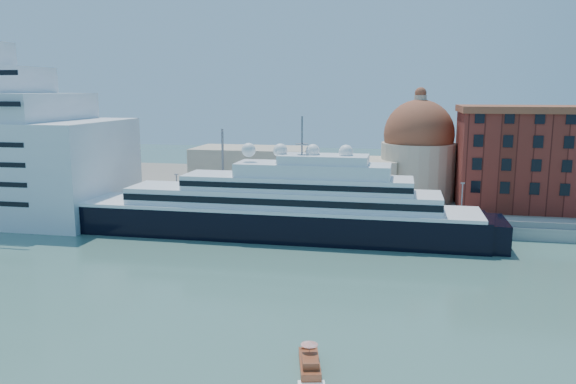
# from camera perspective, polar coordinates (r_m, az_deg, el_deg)

# --- Properties ---
(ground) EXTENTS (400.00, 400.00, 0.00)m
(ground) POSITION_cam_1_polar(r_m,az_deg,el_deg) (89.23, -0.69, -8.41)
(ground) COLOR #375F56
(ground) RESTS_ON ground
(quay) EXTENTS (180.00, 10.00, 2.50)m
(quay) POSITION_cam_1_polar(r_m,az_deg,el_deg) (121.12, 2.68, -2.79)
(quay) COLOR gray
(quay) RESTS_ON ground
(land) EXTENTS (260.00, 72.00, 2.00)m
(land) POSITION_cam_1_polar(r_m,az_deg,el_deg) (161.03, 4.90, 0.36)
(land) COLOR slate
(land) RESTS_ON ground
(quay_fence) EXTENTS (180.00, 0.10, 1.20)m
(quay_fence) POSITION_cam_1_polar(r_m,az_deg,el_deg) (116.37, 2.35, -2.39)
(quay_fence) COLOR slate
(quay_fence) RESTS_ON quay
(superyacht) EXTENTS (93.11, 12.91, 27.83)m
(superyacht) POSITION_cam_1_polar(r_m,az_deg,el_deg) (111.72, -3.10, -2.04)
(superyacht) COLOR black
(superyacht) RESTS_ON ground
(service_barge) EXTENTS (12.68, 5.68, 2.76)m
(service_barge) POSITION_cam_1_polar(r_m,az_deg,el_deg) (129.98, -22.33, -2.86)
(service_barge) COLOR white
(service_barge) RESTS_ON ground
(water_taxi) EXTENTS (3.36, 6.49, 2.94)m
(water_taxi) POSITION_cam_1_polar(r_m,az_deg,el_deg) (61.01, 2.21, -16.91)
(water_taxi) COLOR maroon
(water_taxi) RESTS_ON ground
(warehouse) EXTENTS (43.00, 19.00, 23.25)m
(warehouse) POSITION_cam_1_polar(r_m,az_deg,el_deg) (139.72, 25.56, 3.19)
(warehouse) COLOR maroon
(warehouse) RESTS_ON land
(church) EXTENTS (66.00, 18.00, 25.50)m
(church) POSITION_cam_1_polar(r_m,az_deg,el_deg) (141.93, 6.73, 3.04)
(church) COLOR beige
(church) RESTS_ON land
(lamp_posts) EXTENTS (120.80, 2.40, 18.00)m
(lamp_posts) POSITION_cam_1_polar(r_m,az_deg,el_deg) (120.35, -3.39, 1.29)
(lamp_posts) COLOR slate
(lamp_posts) RESTS_ON quay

